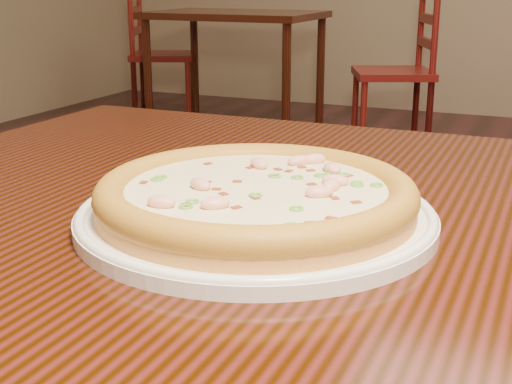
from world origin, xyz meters
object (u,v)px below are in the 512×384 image
at_px(chair_a, 155,55).
at_px(chair_b, 403,72).
at_px(pizza, 256,195).
at_px(plate, 256,215).
at_px(hero_table, 397,326).
at_px(bg_table_left, 236,28).

xyz_separation_m(chair_a, chair_b, (1.75, -0.23, 0.00)).
relative_size(pizza, chair_a, 0.30).
height_order(plate, chair_b, chair_b).
bearing_deg(chair_a, chair_b, -7.40).
height_order(hero_table, chair_b, chair_b).
height_order(chair_a, chair_b, same).
distance_m(hero_table, plate, 0.17).
height_order(bg_table_left, chair_a, chair_a).
bearing_deg(hero_table, chair_b, 102.06).
xyz_separation_m(plate, bg_table_left, (-1.64, 3.47, -0.10)).
bearing_deg(bg_table_left, chair_b, 0.60).
relative_size(bg_table_left, chair_b, 1.05).
bearing_deg(plate, chair_a, 122.52).
bearing_deg(chair_a, plate, -57.48).
bearing_deg(pizza, chair_a, 122.52).
relative_size(hero_table, plate, 3.80).
xyz_separation_m(bg_table_left, chair_b, (1.03, 0.01, -0.22)).
xyz_separation_m(pizza, chair_a, (-2.36, 3.70, -0.34)).
xyz_separation_m(plate, chair_b, (-0.61, 3.48, -0.32)).
bearing_deg(plate, hero_table, 22.62).
height_order(plate, chair_a, chair_a).
bearing_deg(plate, chair_b, 99.98).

